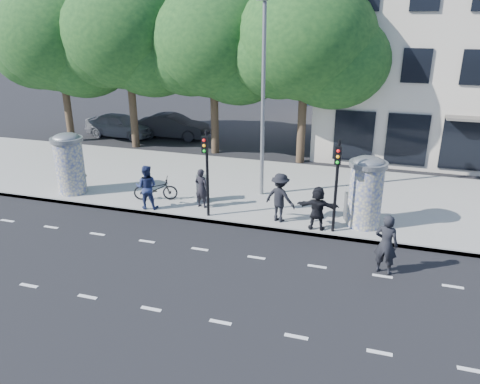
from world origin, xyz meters
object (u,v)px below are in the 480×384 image
(ped_b, at_px, (201,188))
(ped_f, at_px, (317,208))
(ad_column_left, at_px, (69,162))
(cabinet_left, at_px, (203,188))
(traffic_pole_near, at_px, (207,165))
(street_lamp, at_px, (263,86))
(man_road, at_px, (386,244))
(car_mid, at_px, (173,126))
(ped_d, at_px, (280,198))
(cabinet_right, at_px, (352,207))
(ped_c, at_px, (147,187))
(bicycle, at_px, (156,189))
(ad_column_right, at_px, (366,190))
(car_left, at_px, (120,125))
(ped_a, at_px, (75,170))
(traffic_pole_far, at_px, (337,177))

(ped_b, distance_m, ped_f, 4.81)
(ad_column_left, xyz_separation_m, cabinet_left, (5.85, 0.71, -0.84))
(traffic_pole_near, bearing_deg, ad_column_left, 173.89)
(street_lamp, distance_m, man_road, 8.15)
(car_mid, bearing_deg, cabinet_left, -151.67)
(ped_d, xyz_separation_m, cabinet_right, (2.59, 0.88, -0.40))
(ped_d, relative_size, ped_f, 1.15)
(ped_c, bearing_deg, cabinet_left, -156.02)
(street_lamp, xyz_separation_m, ped_d, (1.35, -2.44, -3.70))
(bicycle, relative_size, cabinet_right, 1.71)
(ped_d, bearing_deg, ad_column_left, 15.95)
(ad_column_right, distance_m, ped_d, 3.12)
(cabinet_right, distance_m, car_left, 17.96)
(ped_d, bearing_deg, car_left, -20.72)
(traffic_pole_near, height_order, car_left, traffic_pole_near)
(ped_c, distance_m, car_left, 12.87)
(ped_c, xyz_separation_m, cabinet_left, (1.86, 1.36, -0.35))
(ped_b, bearing_deg, ad_column_left, 13.66)
(ad_column_left, xyz_separation_m, car_mid, (-0.03, 10.61, -0.78))
(street_lamp, xyz_separation_m, ped_c, (-4.01, -2.78, -3.74))
(ad_column_left, relative_size, ped_d, 1.41)
(ped_b, relative_size, cabinet_left, 1.47)
(ad_column_left, height_order, car_mid, ad_column_left)
(car_left, bearing_deg, bicycle, -138.95)
(ped_a, height_order, ped_b, ped_a)
(ped_f, relative_size, cabinet_right, 1.52)
(ad_column_right, relative_size, cabinet_right, 2.46)
(ad_column_right, distance_m, cabinet_right, 1.03)
(ped_f, relative_size, bicycle, 0.89)
(street_lamp, bearing_deg, ped_d, -61.06)
(street_lamp, xyz_separation_m, cabinet_right, (3.94, -1.56, -4.11))
(man_road, xyz_separation_m, car_left, (-16.62, 12.71, -0.20))
(ad_column_left, distance_m, bicycle, 4.01)
(ad_column_left, distance_m, man_road, 13.51)
(traffic_pole_near, height_order, ped_f, traffic_pole_near)
(man_road, height_order, cabinet_left, man_road)
(ped_b, xyz_separation_m, car_mid, (-6.08, 10.52, -0.20))
(cabinet_left, bearing_deg, ad_column_left, 165.17)
(ad_column_left, height_order, cabinet_right, ad_column_left)
(ad_column_right, relative_size, car_mid, 0.58)
(ad_column_left, bearing_deg, car_mid, 90.17)
(ped_a, distance_m, ped_f, 10.84)
(car_left, bearing_deg, ped_a, -156.60)
(ad_column_right, bearing_deg, ped_a, 179.58)
(ped_b, distance_m, bicycle, 2.18)
(ped_b, relative_size, man_road, 0.84)
(traffic_pole_far, height_order, man_road, traffic_pole_far)
(ad_column_right, xyz_separation_m, car_left, (-15.82, 9.67, -0.77))
(street_lamp, bearing_deg, car_mid, 133.46)
(ped_b, bearing_deg, bicycle, 8.18)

